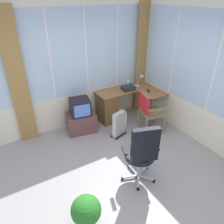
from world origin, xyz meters
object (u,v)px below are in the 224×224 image
at_px(office_chair, 142,151).
at_px(potted_plant, 86,211).
at_px(paper_tray, 128,88).
at_px(wooden_armchair, 147,108).
at_px(spray_bottle, 128,84).
at_px(space_heater, 120,124).
at_px(tv_remote, 148,91).
at_px(tv_on_stand, 81,117).
at_px(desk, 111,105).
at_px(desk_lamp, 141,79).

height_order(office_chair, potted_plant, office_chair).
distance_m(paper_tray, wooden_armchair, 0.78).
bearing_deg(spray_bottle, space_heater, -134.59).
xyz_separation_m(tv_remote, tv_on_stand, (-1.65, 0.32, -0.40)).
xyz_separation_m(desk, potted_plant, (-1.73, -2.25, -0.13)).
bearing_deg(tv_remote, office_chair, -107.78).
bearing_deg(potted_plant, desk_lamp, 40.60).
relative_size(desk_lamp, wooden_armchair, 0.34).
bearing_deg(desk_lamp, wooden_armchair, -117.76).
distance_m(paper_tray, tv_on_stand, 1.35).
bearing_deg(office_chair, paper_tray, 61.08).
height_order(tv_on_stand, space_heater, tv_on_stand).
xyz_separation_m(desk_lamp, spray_bottle, (-0.34, 0.08, -0.10)).
distance_m(tv_remote, office_chair, 2.15).
distance_m(desk_lamp, office_chair, 2.45).
bearing_deg(paper_tray, tv_on_stand, 179.88).
bearing_deg(wooden_armchair, tv_on_stand, 149.31).
bearing_deg(tv_on_stand, desk_lamp, 0.66).
bearing_deg(potted_plant, office_chair, 13.42).
bearing_deg(tv_on_stand, paper_tray, -0.12).
height_order(office_chair, tv_on_stand, office_chair).
bearing_deg(spray_bottle, paper_tray, -122.99).
distance_m(spray_bottle, space_heater, 1.12).
relative_size(spray_bottle, paper_tray, 0.72).
relative_size(desk_lamp, space_heater, 0.55).
bearing_deg(tv_remote, desk, 178.62).
height_order(desk, wooden_armchair, wooden_armchair).
bearing_deg(potted_plant, paper_tray, 45.19).
height_order(spray_bottle, office_chair, office_chair).
bearing_deg(desk, potted_plant, -127.63).
bearing_deg(wooden_armchair, desk, 117.95).
xyz_separation_m(desk_lamp, tv_on_stand, (-1.68, -0.02, -0.60)).
bearing_deg(potted_plant, space_heater, 45.74).
bearing_deg(desk_lamp, potted_plant, -139.40).
xyz_separation_m(tv_remote, space_heater, (-0.98, -0.27, -0.46)).
bearing_deg(desk_lamp, office_chair, -127.03).
distance_m(spray_bottle, office_chair, 2.32).
bearing_deg(desk, wooden_armchair, -62.05).
distance_m(desk_lamp, potted_plant, 3.45).
distance_m(tv_on_stand, potted_plant, 2.36).
distance_m(desk_lamp, wooden_armchair, 0.94).
bearing_deg(space_heater, office_chair, -108.49).
xyz_separation_m(desk, tv_remote, (0.81, -0.38, 0.34)).
xyz_separation_m(paper_tray, wooden_armchair, (-0.00, -0.75, -0.20)).
relative_size(paper_tray, tv_on_stand, 0.37).
xyz_separation_m(desk_lamp, potted_plant, (-2.57, -2.21, -0.66)).
relative_size(tv_remote, tv_on_stand, 0.19).
bearing_deg(office_chair, spray_bottle, 60.87).
xyz_separation_m(wooden_armchair, tv_on_stand, (-1.27, 0.76, -0.24)).
distance_m(paper_tray, potted_plant, 3.12).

